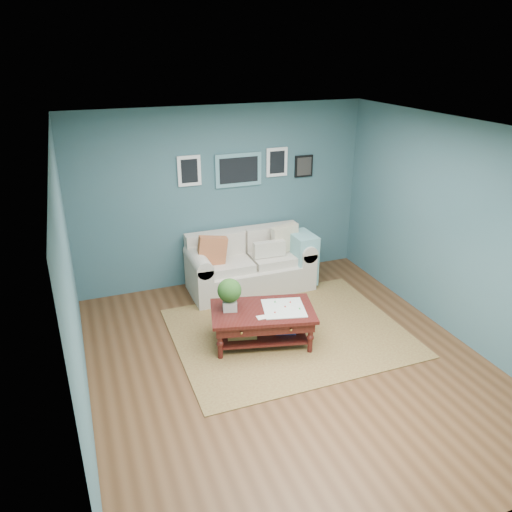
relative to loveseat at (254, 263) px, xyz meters
name	(u,v)px	position (x,y,z in m)	size (l,w,h in m)	color
room_shell	(290,255)	(-0.33, -1.97, 0.96)	(5.00, 5.02, 2.70)	brown
area_rug	(289,332)	(-0.06, -1.42, -0.39)	(2.92, 2.34, 0.01)	brown
loveseat	(254,263)	(0.00, 0.00, 0.00)	(1.90, 0.86, 0.97)	beige
coffee_table	(257,315)	(-0.53, -1.49, 0.00)	(1.40, 1.02, 0.88)	#380B0A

